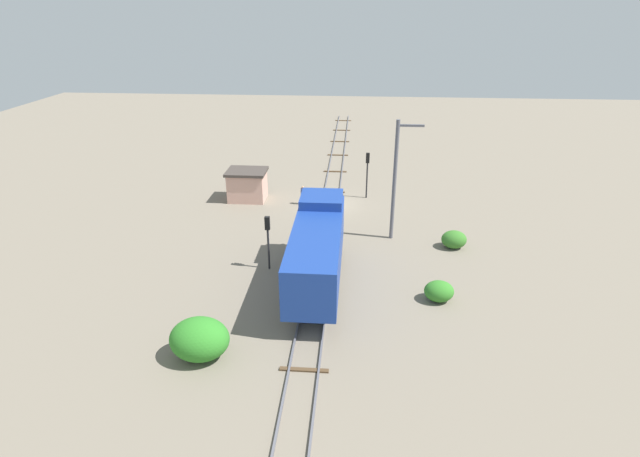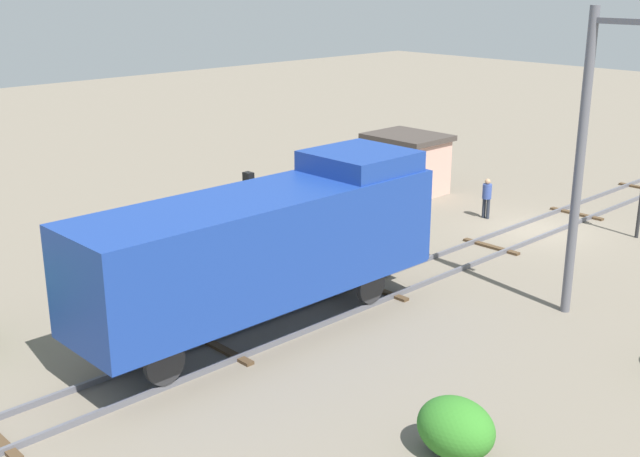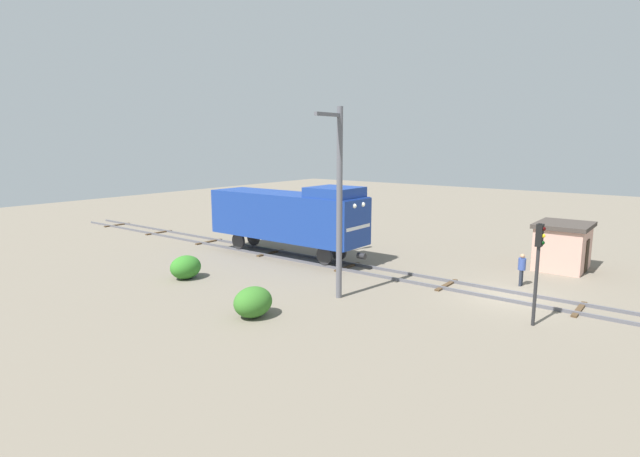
# 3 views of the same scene
# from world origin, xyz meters

# --- Properties ---
(ground_plane) EXTENTS (112.64, 112.64, 0.00)m
(ground_plane) POSITION_xyz_m (0.00, 0.00, 0.00)
(ground_plane) COLOR #756B5B
(railway_track) EXTENTS (2.40, 75.10, 0.16)m
(railway_track) POSITION_xyz_m (0.00, 0.00, 0.07)
(railway_track) COLOR #595960
(railway_track) RESTS_ON ground
(locomotive) EXTENTS (2.90, 11.60, 4.60)m
(locomotive) POSITION_xyz_m (0.00, 14.01, 2.77)
(locomotive) COLOR navy
(locomotive) RESTS_ON railway_track
(traffic_signal_near) EXTENTS (0.32, 0.34, 4.20)m
(traffic_signal_near) POSITION_xyz_m (-3.20, -2.00, 2.92)
(traffic_signal_near) COLOR #262628
(traffic_signal_near) RESTS_ON ground
(traffic_signal_mid) EXTENTS (0.32, 0.34, 3.77)m
(traffic_signal_mid) POSITION_xyz_m (3.40, 11.89, 2.64)
(traffic_signal_mid) COLOR #262628
(traffic_signal_mid) RESTS_ON ground
(worker_near_track) EXTENTS (0.38, 0.38, 1.70)m
(worker_near_track) POSITION_xyz_m (2.40, 0.08, 1.00)
(worker_near_track) COLOR #262B38
(worker_near_track) RESTS_ON ground
(catenary_mast) EXTENTS (1.94, 0.28, 8.99)m
(catenary_mast) POSITION_xyz_m (-5.06, 6.46, 4.74)
(catenary_mast) COLOR #595960
(catenary_mast) RESTS_ON ground
(relay_hut) EXTENTS (3.50, 2.90, 2.74)m
(relay_hut) POSITION_xyz_m (7.50, -0.77, 1.39)
(relay_hut) COLOR #D19E8C
(relay_hut) RESTS_ON ground
(bush_near) EXTENTS (2.99, 2.45, 2.17)m
(bush_near) POSITION_xyz_m (5.27, 21.27, 1.09)
(bush_near) COLOR #2E7F26
(bush_near) RESTS_ON ground
(bush_mid) EXTENTS (1.81, 1.48, 1.31)m
(bush_mid) POSITION_xyz_m (-9.44, 7.80, 0.66)
(bush_mid) COLOR #357126
(bush_mid) RESTS_ON ground
(bush_far) EXTENTS (1.76, 1.44, 1.28)m
(bush_far) POSITION_xyz_m (-7.36, 15.06, 0.64)
(bush_far) COLOR #327926
(bush_far) RESTS_ON ground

